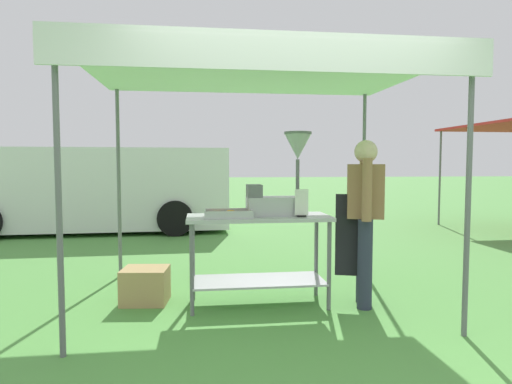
{
  "coord_description": "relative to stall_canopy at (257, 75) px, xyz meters",
  "views": [
    {
      "loc": [
        -0.72,
        -3.05,
        1.38
      ],
      "look_at": [
        -0.17,
        1.32,
        1.1
      ],
      "focal_mm": 30.6,
      "sensor_mm": 36.0,
      "label": 1
    }
  ],
  "objects": [
    {
      "name": "donut_cart",
      "position": [
        0.0,
        -0.1,
        -1.61
      ],
      "size": [
        1.38,
        0.57,
        0.88
      ],
      "color": "#B7B7BC",
      "rests_on": "ground"
    },
    {
      "name": "donut_fryer",
      "position": [
        0.23,
        -0.07,
        -1.05
      ],
      "size": [
        0.63,
        0.28,
        0.81
      ],
      "color": "#B7B7BC",
      "rests_on": "donut_cart"
    },
    {
      "name": "van_white",
      "position": [
        -2.77,
        5.06,
        -1.37
      ],
      "size": [
        5.55,
        2.23,
        1.69
      ],
      "color": "white",
      "rests_on": "ground"
    },
    {
      "name": "menu_sign",
      "position": [
        0.39,
        -0.24,
        -1.25
      ],
      "size": [
        0.13,
        0.05,
        0.26
      ],
      "color": "black",
      "rests_on": "donut_cart"
    },
    {
      "name": "supply_crate",
      "position": [
        -1.11,
        0.11,
        -2.07
      ],
      "size": [
        0.48,
        0.42,
        0.35
      ],
      "color": "tan",
      "rests_on": "ground"
    },
    {
      "name": "donut_tray",
      "position": [
        -0.3,
        -0.19,
        -1.34
      ],
      "size": [
        0.45,
        0.28,
        0.07
      ],
      "color": "#B7B7BC",
      "rests_on": "donut_cart"
    },
    {
      "name": "stall_canopy",
      "position": [
        0.0,
        0.0,
        0.0
      ],
      "size": [
        3.29,
        2.45,
        2.32
      ],
      "color": "slate",
      "rests_on": "ground"
    },
    {
      "name": "vendor",
      "position": [
        1.01,
        -0.24,
        -1.34
      ],
      "size": [
        0.47,
        0.53,
        1.61
      ],
      "color": "#2D3347",
      "rests_on": "ground"
    },
    {
      "name": "ground_plane",
      "position": [
        0.17,
        4.78,
        -2.25
      ],
      "size": [
        70.0,
        70.0,
        0.0
      ],
      "primitive_type": "plane",
      "color": "#519342"
    }
  ]
}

